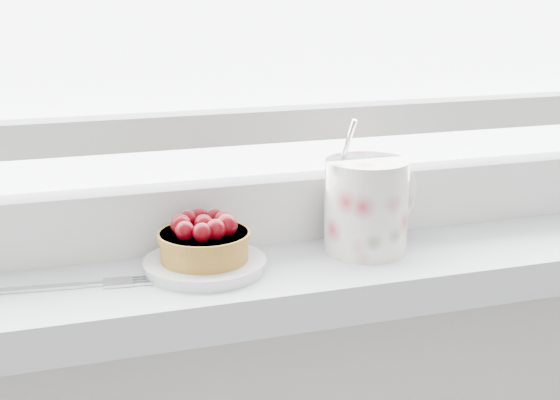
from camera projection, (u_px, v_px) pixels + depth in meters
name	position (u px, v px, depth m)	size (l,w,h in m)	color
saucer	(205.00, 265.00, 0.78)	(0.12, 0.12, 0.01)	silver
raspberry_tart	(204.00, 239.00, 0.78)	(0.09, 0.09, 0.05)	#966620
floral_mug	(368.00, 203.00, 0.83)	(0.14, 0.12, 0.14)	silver
fork	(67.00, 286.00, 0.74)	(0.18, 0.04, 0.00)	silver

